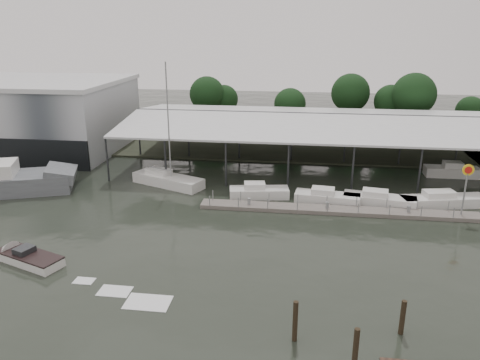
# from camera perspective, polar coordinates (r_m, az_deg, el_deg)

# --- Properties ---
(ground) EXTENTS (200.00, 200.00, 0.00)m
(ground) POSITION_cam_1_polar(r_m,az_deg,el_deg) (41.00, -9.00, -8.08)
(ground) COLOR #242921
(ground) RESTS_ON ground
(land_strip_far) EXTENTS (140.00, 30.00, 0.30)m
(land_strip_far) POSITION_cam_1_polar(r_m,az_deg,el_deg) (79.91, -0.50, 5.36)
(land_strip_far) COLOR #383B2C
(land_strip_far) RESTS_ON ground
(storage_warehouse) EXTENTS (24.50, 20.50, 10.50)m
(storage_warehouse) POSITION_cam_1_polar(r_m,az_deg,el_deg) (76.95, -23.20, 7.32)
(storage_warehouse) COLOR #A5AAB0
(storage_warehouse) RESTS_ON ground
(covered_boat_shed) EXTENTS (58.24, 24.00, 6.96)m
(covered_boat_shed) POSITION_cam_1_polar(r_m,az_deg,el_deg) (64.44, 12.89, 7.21)
(covered_boat_shed) COLOR silver
(covered_boat_shed) RESTS_ON ground
(floating_dock) EXTENTS (28.00, 2.00, 1.40)m
(floating_dock) POSITION_cam_1_polar(r_m,az_deg,el_deg) (48.63, 11.72, -3.63)
(floating_dock) COLOR slate
(floating_dock) RESTS_ON ground
(shell_fuel_sign) EXTENTS (1.10, 0.18, 5.55)m
(shell_fuel_sign) POSITION_cam_1_polar(r_m,az_deg,el_deg) (49.81, 25.89, -0.07)
(shell_fuel_sign) COLOR gray
(shell_fuel_sign) RESTS_ON ground
(white_sailboat) EXTENTS (9.24, 5.94, 14.54)m
(white_sailboat) POSITION_cam_1_polar(r_m,az_deg,el_deg) (56.09, -8.87, 0.04)
(white_sailboat) COLOR silver
(white_sailboat) RESTS_ON ground
(speedboat_underway) EXTENTS (16.95, 7.68, 2.00)m
(speedboat_underway) POSITION_cam_1_polar(r_m,az_deg,el_deg) (41.85, -24.77, -8.50)
(speedboat_underway) COLOR silver
(speedboat_underway) RESTS_ON ground
(moored_cruiser_0) EXTENTS (6.74, 3.19, 1.70)m
(moored_cruiser_0) POSITION_cam_1_polar(r_m,az_deg,el_deg) (51.60, 2.27, -1.45)
(moored_cruiser_0) COLOR silver
(moored_cruiser_0) RESTS_ON ground
(moored_cruiser_1) EXTENTS (7.04, 3.03, 1.70)m
(moored_cruiser_1) POSITION_cam_1_polar(r_m,az_deg,el_deg) (50.77, 10.52, -2.10)
(moored_cruiser_1) COLOR silver
(moored_cruiser_1) RESTS_ON ground
(moored_cruiser_2) EXTENTS (7.70, 3.41, 1.70)m
(moored_cruiser_2) POSITION_cam_1_polar(r_m,az_deg,el_deg) (51.43, 16.57, -2.31)
(moored_cruiser_2) COLOR silver
(moored_cruiser_2) RESTS_ON ground
(moored_cruiser_3) EXTENTS (9.23, 4.11, 1.70)m
(moored_cruiser_3) POSITION_cam_1_polar(r_m,az_deg,el_deg) (53.50, 23.47, -2.30)
(moored_cruiser_3) COLOR silver
(moored_cruiser_3) RESTS_ON ground
(horizon_tree_line) EXTENTS (67.57, 11.19, 10.73)m
(horizon_tree_line) POSITION_cam_1_polar(r_m,az_deg,el_deg) (84.62, 17.12, 9.48)
(horizon_tree_line) COLOR black
(horizon_tree_line) RESTS_ON ground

